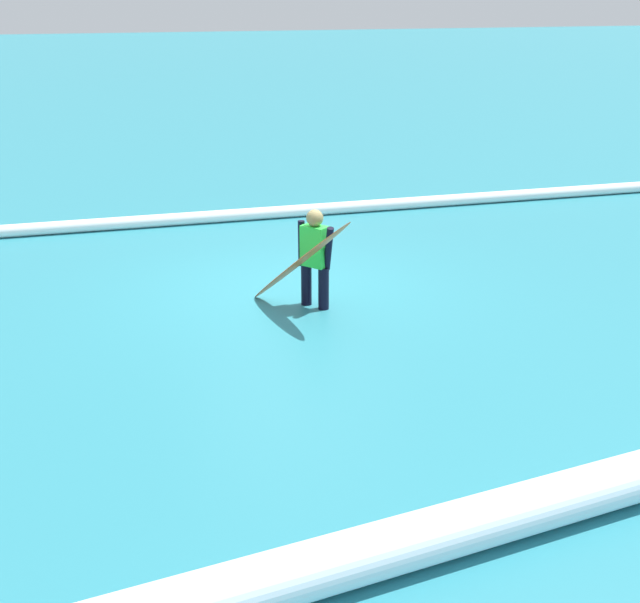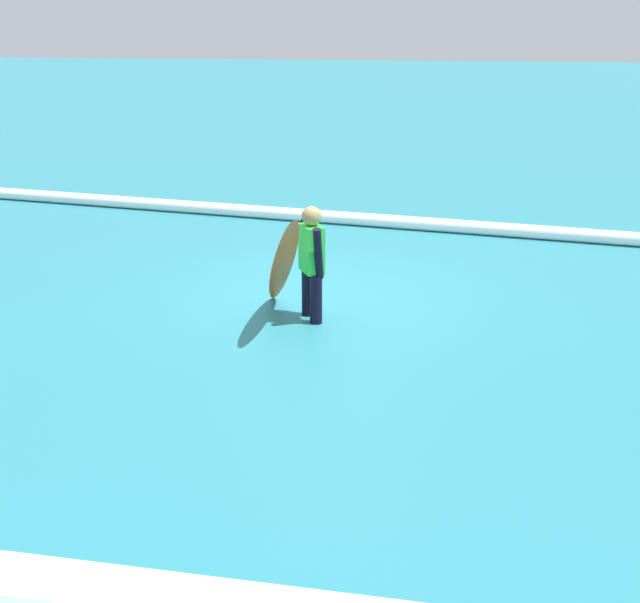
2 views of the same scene
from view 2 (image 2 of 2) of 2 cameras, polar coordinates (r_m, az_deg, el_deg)
name	(u,v)px [view 2 (image 2 of 2)]	position (r m, az deg, el deg)	size (l,w,h in m)	color
ground_plane	(321,295)	(9.73, 0.06, 0.51)	(177.91, 177.91, 0.00)	teal
surfer	(312,258)	(8.68, -0.62, 3.23)	(0.36, 0.52, 1.31)	black
surfboard	(283,263)	(8.58, -2.75, 2.81)	(0.96, 1.70, 1.42)	#E55926
wave_crest_foreground	(459,226)	(12.96, 10.16, 5.46)	(0.22, 0.22, 22.28)	white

